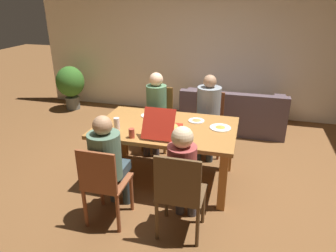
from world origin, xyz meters
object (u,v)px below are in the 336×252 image
potted_plant (70,83)px  plate_2 (149,116)px  dining_table (166,134)px  plate_0 (220,127)px  person_0 (208,109)px  drinking_glass_0 (132,133)px  chair_1 (158,116)px  plate_1 (196,120)px  chair_2 (103,182)px  person_2 (108,159)px  couch (232,114)px  chair_0 (209,118)px  drinking_glass_1 (117,124)px  chair_3 (179,192)px  pizza_box_0 (164,127)px  person_3 (183,170)px  person_1 (155,106)px

potted_plant → plate_2: bearing=-38.5°
dining_table → plate_0: 0.68m
person_0 → drinking_glass_0: person_0 is taller
chair_1 → plate_1: bearing=-44.0°
chair_2 → plate_2: size_ratio=4.23×
dining_table → chair_1: chair_1 is taller
person_2 → potted_plant: (-2.28, 3.01, -0.15)m
couch → chair_0: bearing=-108.1°
chair_0 → potted_plant: 3.29m
plate_1 → drinking_glass_1: drinking_glass_1 is taller
chair_0 → chair_3: chair_3 is taller
drinking_glass_0 → drinking_glass_1: drinking_glass_1 is taller
chair_3 → pizza_box_0: 0.97m
chair_3 → potted_plant: (-3.08, 3.15, 0.02)m
person_0 → chair_1: person_0 is taller
chair_0 → drinking_glass_1: (-0.95, -1.23, 0.31)m
chair_0 → drinking_glass_1: 1.59m
couch → drinking_glass_0: bearing=-113.1°
chair_0 → drinking_glass_1: bearing=-127.7°
person_0 → chair_2: bearing=-113.3°
person_0 → plate_0: 0.78m
chair_3 → drinking_glass_0: size_ratio=8.65×
pizza_box_0 → plate_2: pizza_box_0 is taller
dining_table → chair_3: (0.41, -1.01, -0.12)m
dining_table → person_3: 0.94m
drinking_glass_0 → person_1: bearing=94.6°
dining_table → pizza_box_0: pizza_box_0 is taller
pizza_box_0 → person_2: bearing=-119.9°
chair_0 → person_0: (0.00, -0.14, 0.20)m
chair_1 → chair_0: bearing=1.9°
person_3 → pizza_box_0: size_ratio=2.13×
chair_0 → chair_2: (-0.80, -1.99, -0.02)m
drinking_glass_1 → couch: drinking_glass_1 is taller
chair_2 → drinking_glass_1: (-0.16, 0.75, 0.33)m
chair_0 → chair_3: bearing=-90.0°
chair_3 → drinking_glass_0: bearing=140.3°
plate_1 → person_1: bearing=142.6°
person_3 → chair_0: bearing=90.0°
person_1 → pizza_box_0: 1.05m
person_2 → plate_0: 1.43m
chair_1 → plate_0: (1.05, -0.85, 0.28)m
couch → plate_0: bearing=-91.7°
chair_0 → plate_2: 1.04m
plate_1 → chair_0: bearing=84.6°
chair_2 → chair_3: 0.80m
chair_1 → couch: 1.49m
chair_2 → drinking_glass_1: chair_2 is taller
chair_3 → plate_2: size_ratio=4.40×
dining_table → person_0: 0.94m
dining_table → chair_2: 1.09m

